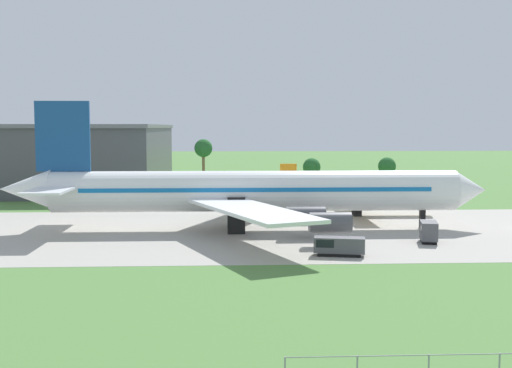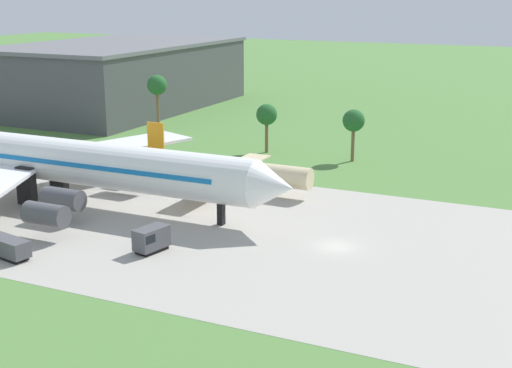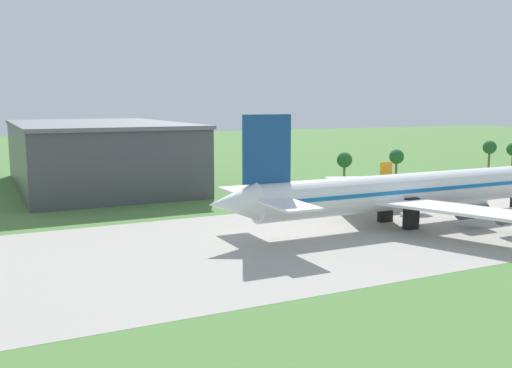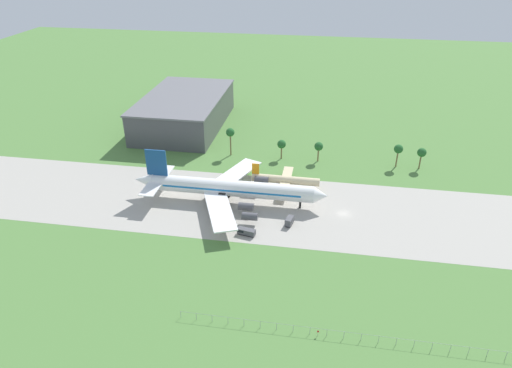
{
  "view_description": "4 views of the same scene",
  "coord_description": "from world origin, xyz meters",
  "px_view_note": "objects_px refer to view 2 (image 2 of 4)",
  "views": [
    {
      "loc": [
        -43.22,
        -88.97,
        14.64
      ],
      "look_at": [
        -38.89,
        1.4,
        6.59
      ],
      "focal_mm": 45.0,
      "sensor_mm": 36.0,
      "label": 1
    },
    {
      "loc": [
        22.86,
        -70.22,
        27.27
      ],
      "look_at": [
        -10.28,
        1.4,
        5.59
      ],
      "focal_mm": 50.0,
      "sensor_mm": 36.0,
      "label": 2
    },
    {
      "loc": [
        -102.7,
        -70.13,
        19.89
      ],
      "look_at": [
        -67.51,
        1.4,
        8.47
      ],
      "focal_mm": 40.0,
      "sensor_mm": 36.0,
      "label": 3
    },
    {
      "loc": [
        -7.99,
        -133.88,
        84.38
      ],
      "look_at": [
        -30.97,
        5.0,
        6.0
      ],
      "focal_mm": 32.0,
      "sensor_mm": 36.0,
      "label": 4
    }
  ],
  "objects_px": {
    "regional_aircraft": "(225,170)",
    "catering_van": "(6,246)",
    "terminal_building": "(119,75)",
    "jet_airliner": "(51,159)",
    "baggage_tug": "(151,239)"
  },
  "relations": [
    {
      "from": "jet_airliner",
      "to": "terminal_building",
      "type": "height_order",
      "value": "jet_airliner"
    },
    {
      "from": "catering_van",
      "to": "terminal_building",
      "type": "bearing_deg",
      "value": 118.25
    },
    {
      "from": "jet_airliner",
      "to": "catering_van",
      "type": "bearing_deg",
      "value": -62.94
    },
    {
      "from": "jet_airliner",
      "to": "baggage_tug",
      "type": "relative_size",
      "value": 16.27
    },
    {
      "from": "jet_airliner",
      "to": "catering_van",
      "type": "xyz_separation_m",
      "value": [
        9.65,
        -18.88,
        -4.36
      ]
    },
    {
      "from": "baggage_tug",
      "to": "jet_airliner",
      "type": "bearing_deg",
      "value": 153.67
    },
    {
      "from": "jet_airliner",
      "to": "catering_van",
      "type": "height_order",
      "value": "jet_airliner"
    },
    {
      "from": "terminal_building",
      "to": "baggage_tug",
      "type": "bearing_deg",
      "value": -52.93
    },
    {
      "from": "jet_airliner",
      "to": "terminal_building",
      "type": "bearing_deg",
      "value": 118.57
    },
    {
      "from": "catering_van",
      "to": "terminal_building",
      "type": "height_order",
      "value": "terminal_building"
    },
    {
      "from": "regional_aircraft",
      "to": "baggage_tug",
      "type": "xyz_separation_m",
      "value": [
        4.11,
        -25.33,
        -1.4
      ]
    },
    {
      "from": "jet_airliner",
      "to": "terminal_building",
      "type": "distance_m",
      "value": 76.69
    },
    {
      "from": "regional_aircraft",
      "to": "catering_van",
      "type": "height_order",
      "value": "regional_aircraft"
    },
    {
      "from": "terminal_building",
      "to": "regional_aircraft",
      "type": "bearing_deg",
      "value": -43.94
    },
    {
      "from": "jet_airliner",
      "to": "regional_aircraft",
      "type": "bearing_deg",
      "value": 37.28
    }
  ]
}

